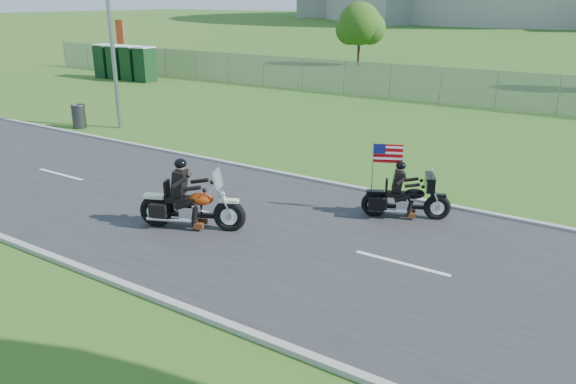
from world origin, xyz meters
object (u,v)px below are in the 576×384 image
Objects in this scene: porta_toilet_d at (104,62)px; motorcycle_follow at (406,199)px; porta_toilet_b at (131,64)px; porta_toilet_c at (117,63)px; motorcycle_lead at (190,207)px; porta_toilet_a at (145,65)px; trash_can at (79,117)px.

motorcycle_follow is at bearing -26.20° from porta_toilet_d.
porta_toilet_d is at bearing 180.00° from porta_toilet_b.
porta_toilet_c reaches higher than motorcycle_lead.
porta_toilet_b and porta_toilet_c have the same top height.
porta_toilet_d is at bearing 180.00° from porta_toilet_a.
porta_toilet_d is (-1.40, 0.00, 0.00)m from porta_toilet_c.
motorcycle_follow reaches higher than trash_can.
porta_toilet_a and porta_toilet_c have the same top height.
porta_toilet_c is (-1.40, 0.00, 0.00)m from porta_toilet_b.
porta_toilet_a is 2.80m from porta_toilet_c.
porta_toilet_c is 2.24× the size of trash_can.
motorcycle_lead is 1.19× the size of motorcycle_follow.
porta_toilet_a is 1.40m from porta_toilet_b.
trash_can is at bearing -50.52° from porta_toilet_b.
porta_toilet_a is 2.24× the size of trash_can.
porta_toilet_c is 29.64m from motorcycle_lead.
trash_can is at bearing -43.42° from porta_toilet_d.
porta_toilet_a and porta_toilet_b have the same top height.
porta_toilet_c is at bearing 133.24° from trash_can.
porta_toilet_a is at bearing 0.00° from porta_toilet_c.
porta_toilet_a is at bearing 125.26° from trash_can.
motorcycle_follow is (27.79, -14.36, -0.61)m from porta_toilet_c.
motorcycle_lead is at bearing -26.17° from trash_can.
porta_toilet_c is 1.00× the size of porta_toilet_d.
porta_toilet_d is at bearing 180.00° from porta_toilet_c.
porta_toilet_b is 1.40m from porta_toilet_c.
porta_toilet_a and porta_toilet_d have the same top height.
motorcycle_lead is 2.56× the size of trash_can.
motorcycle_follow is at bearing 16.86° from motorcycle_lead.
motorcycle_follow is at bearing -27.33° from porta_toilet_c.
porta_toilet_d is 1.04× the size of motorcycle_follow.
motorcycle_lead is (23.53, -18.02, -0.56)m from porta_toilet_c.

